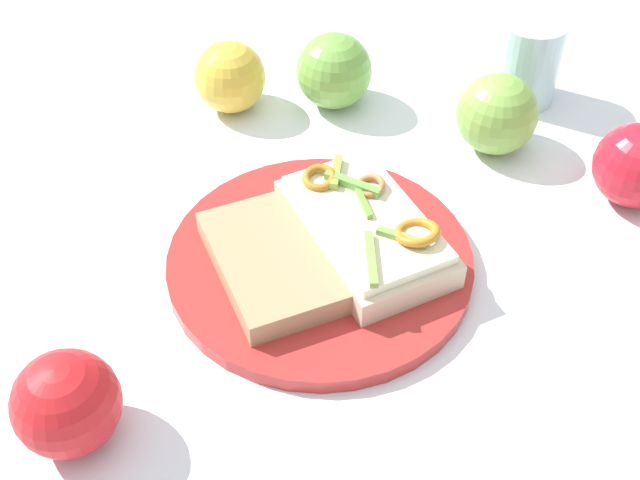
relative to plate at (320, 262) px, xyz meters
name	(u,v)px	position (x,y,z in m)	size (l,w,h in m)	color
ground_plane	(320,267)	(0.00, 0.00, -0.01)	(2.00, 2.00, 0.00)	white
plate	(320,262)	(0.00, 0.00, 0.00)	(0.27, 0.27, 0.01)	#B02D2A
sandwich	(364,226)	(0.00, 0.04, 0.03)	(0.18, 0.11, 0.05)	beige
bread_slice_side	(275,263)	(0.00, -0.04, 0.02)	(0.14, 0.09, 0.02)	tan
apple_0	(636,165)	(0.03, 0.31, 0.03)	(0.08, 0.08, 0.08)	red
apple_1	(67,403)	(0.09, -0.23, 0.03)	(0.08, 0.08, 0.08)	red
apple_2	(497,114)	(-0.09, 0.23, 0.03)	(0.08, 0.08, 0.08)	#7EAD46
apple_3	(230,77)	(-0.26, 0.01, 0.03)	(0.08, 0.08, 0.08)	gold
apple_5	(334,71)	(-0.23, 0.11, 0.03)	(0.08, 0.08, 0.08)	#70AA43
drinking_glass	(528,61)	(-0.15, 0.31, 0.04)	(0.07, 0.07, 0.09)	silver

